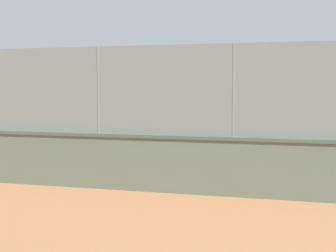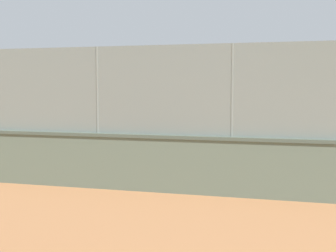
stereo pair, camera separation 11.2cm
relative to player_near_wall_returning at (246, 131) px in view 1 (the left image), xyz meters
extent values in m
plane|color=#A36B42|center=(3.12, -3.80, -0.95)|extent=(260.00, 260.00, 0.00)
cube|color=slate|center=(4.56, 5.52, -0.32)|extent=(29.49, 0.33, 1.25)
cube|color=#4D594D|center=(4.56, 5.52, 0.34)|extent=(29.49, 0.39, 0.08)
cube|color=gray|center=(4.56, 5.52, 1.41)|extent=(28.90, 0.07, 2.05)
cylinder|color=gray|center=(-0.26, 5.52, 1.41)|extent=(0.07, 0.07, 2.05)
cylinder|color=gray|center=(2.95, 5.52, 1.41)|extent=(0.07, 0.07, 2.05)
cylinder|color=black|center=(0.04, 0.10, -0.55)|extent=(0.17, 0.17, 0.79)
cylinder|color=black|center=(0.01, -0.10, -0.55)|extent=(0.17, 0.17, 0.79)
cylinder|color=#429951|center=(0.03, 0.00, 0.13)|extent=(0.38, 0.38, 0.59)
cylinder|color=#936B4C|center=(0.02, 0.31, 0.25)|extent=(0.57, 0.16, 0.17)
cylinder|color=#936B4C|center=(-0.31, -0.26, 0.25)|extent=(0.57, 0.16, 0.17)
sphere|color=#936B4C|center=(0.03, 0.00, 0.54)|extent=(0.22, 0.22, 0.22)
cylinder|color=black|center=(0.03, 0.00, 0.64)|extent=(0.26, 0.26, 0.05)
cylinder|color=black|center=(-0.49, -0.23, 0.25)|extent=(0.30, 0.08, 0.04)
ellipsoid|color=#333338|center=(-0.71, -0.20, 0.25)|extent=(0.30, 0.07, 0.24)
cylinder|color=navy|center=(2.29, -0.66, -0.57)|extent=(0.21, 0.21, 0.76)
cylinder|color=navy|center=(2.42, -0.50, -0.57)|extent=(0.21, 0.21, 0.76)
cylinder|color=#D14C42|center=(2.36, -0.58, 0.08)|extent=(0.48, 0.48, 0.56)
cylinder|color=#D8AD84|center=(2.21, -0.84, 0.20)|extent=(0.47, 0.40, 0.16)
cylinder|color=#D8AD84|center=(2.77, -0.54, 0.20)|extent=(0.47, 0.40, 0.16)
sphere|color=#D8AD84|center=(2.36, -0.58, 0.47)|extent=(0.21, 0.21, 0.21)
cylinder|color=black|center=(2.36, -0.58, 0.56)|extent=(0.32, 0.32, 0.05)
cylinder|color=black|center=(2.91, -0.65, 0.20)|extent=(0.26, 0.22, 0.04)
ellipsoid|color=#333338|center=(3.08, -0.79, 0.20)|extent=(0.25, 0.21, 0.24)
sphere|color=orange|center=(1.32, 0.95, -0.89)|extent=(0.12, 0.12, 0.12)
camera|label=1|loc=(-1.57, 15.81, 1.47)|focal=49.86mm
camera|label=2|loc=(-1.68, 15.78, 1.47)|focal=49.86mm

